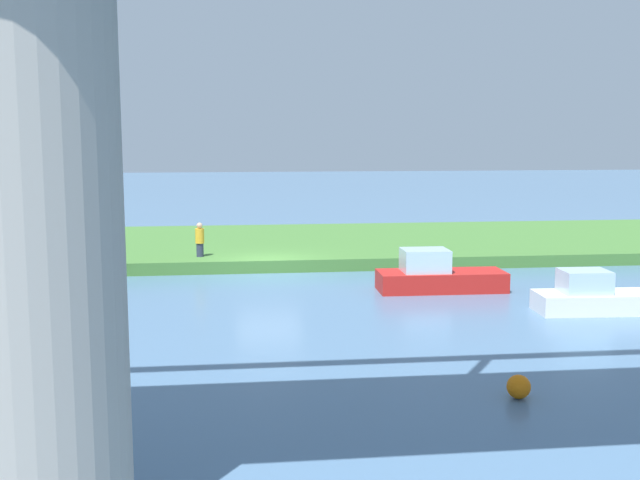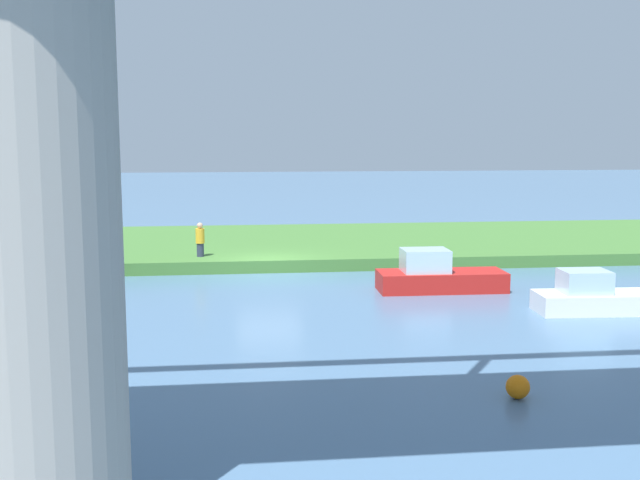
# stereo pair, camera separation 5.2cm
# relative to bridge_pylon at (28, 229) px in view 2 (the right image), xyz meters

# --- Properties ---
(ground_plane) EXTENTS (160.00, 160.00, 0.00)m
(ground_plane) POSITION_rel_bridge_pylon_xyz_m (-4.08, -19.36, -4.23)
(ground_plane) COLOR #4C7093
(grassy_bank) EXTENTS (80.00, 12.00, 0.50)m
(grassy_bank) POSITION_rel_bridge_pylon_xyz_m (-4.08, -25.36, -3.98)
(grassy_bank) COLOR #427533
(grassy_bank) RESTS_ON ground
(bridge_pylon) EXTENTS (2.40, 2.40, 8.47)m
(bridge_pylon) POSITION_rel_bridge_pylon_xyz_m (0.00, 0.00, 0.00)
(bridge_pylon) COLOR #9E998E
(bridge_pylon) RESTS_ON ground
(person_on_bank) EXTENTS (0.38, 0.38, 1.39)m
(person_on_bank) POSITION_rel_bridge_pylon_xyz_m (-1.36, -20.74, -3.03)
(person_on_bank) COLOR #2D334C
(person_on_bank) RESTS_ON grassy_bank
(mooring_post) EXTENTS (0.20, 0.20, 1.00)m
(mooring_post) POSITION_rel_bridge_pylon_xyz_m (5.75, -19.83, -3.23)
(mooring_post) COLOR brown
(mooring_post) RESTS_ON grassy_bank
(motorboat_white) EXTENTS (4.46, 1.66, 1.48)m
(motorboat_white) POSITION_rel_bridge_pylon_xyz_m (-9.76, -15.34, -3.71)
(motorboat_white) COLOR red
(motorboat_white) RESTS_ON ground
(riverboat_paddlewheel) EXTENTS (4.02, 1.61, 1.32)m
(riverboat_paddlewheel) POSITION_rel_bridge_pylon_xyz_m (-13.75, -11.61, -3.76)
(riverboat_paddlewheel) COLOR white
(riverboat_paddlewheel) RESTS_ON ground
(marker_buoy) EXTENTS (0.50, 0.50, 0.50)m
(marker_buoy) POSITION_rel_bridge_pylon_xyz_m (-8.48, -4.45, -3.98)
(marker_buoy) COLOR orange
(marker_buoy) RESTS_ON ground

